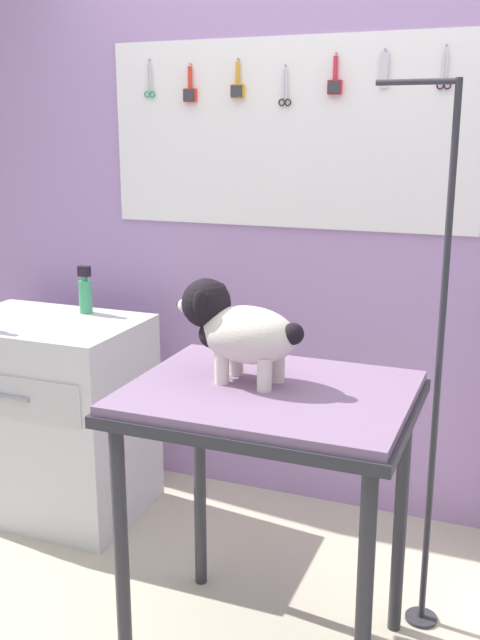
% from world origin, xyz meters
% --- Properties ---
extents(rear_wall_panel, '(4.00, 0.11, 2.30)m').
position_xyz_m(rear_wall_panel, '(-0.00, 1.28, 1.17)').
color(rear_wall_panel, '#A782B8').
rests_on(rear_wall_panel, ground).
extents(grooming_table, '(0.84, 0.67, 0.91)m').
position_xyz_m(grooming_table, '(0.11, 0.19, 0.81)').
color(grooming_table, '#2D2D33').
rests_on(grooming_table, ground).
extents(grooming_arm, '(0.30, 0.11, 1.80)m').
position_xyz_m(grooming_arm, '(0.54, 0.55, 0.84)').
color(grooming_arm, '#2D2D33').
rests_on(grooming_arm, ground).
extents(dog, '(0.42, 0.22, 0.30)m').
position_xyz_m(dog, '(-0.01, 0.22, 1.08)').
color(dog, silver).
rests_on(dog, grooming_table).
extents(counter_left, '(0.80, 0.58, 0.86)m').
position_xyz_m(counter_left, '(-1.10, 0.76, 0.43)').
color(counter_left, silver).
rests_on(counter_left, ground).
extents(detangler_spray, '(0.06, 0.06, 0.21)m').
position_xyz_m(detangler_spray, '(-1.01, 0.94, 0.95)').
color(detangler_spray, '#3A9C63').
rests_on(detangler_spray, counter_left).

